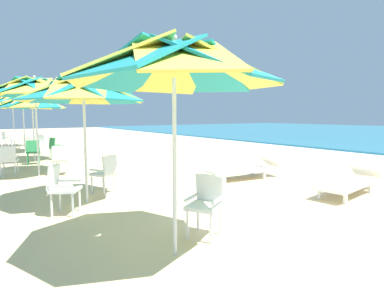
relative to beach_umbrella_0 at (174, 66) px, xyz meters
name	(u,v)px	position (x,y,z in m)	size (l,w,h in m)	color
ground_plane	(284,213)	(-0.25, 2.44, -2.30)	(80.00, 80.00, 0.00)	beige
beach_umbrella_0	(174,66)	(0.00, 0.00, 0.00)	(2.53, 2.53, 2.66)	silver
plastic_chair_0	(206,201)	(-0.26, 0.69, -1.80)	(0.60, 0.62, 0.87)	white
beach_umbrella_1	(83,91)	(-2.91, -0.23, -0.12)	(2.41, 2.41, 2.51)	silver
plastic_chair_1	(61,186)	(-2.44, -0.79, -1.80)	(0.62, 0.63, 0.87)	white
plastic_chair_2	(106,171)	(-3.36, 0.32, -1.80)	(0.61, 0.60, 0.87)	white
beach_umbrella_2	(35,89)	(-6.44, -0.56, 0.16)	(2.55, 2.55, 2.82)	silver
plastic_chair_3	(61,158)	(-6.15, -0.01, -1.80)	(0.60, 0.58, 0.87)	white
plastic_chair_4	(8,159)	(-6.85, -1.26, -1.80)	(0.57, 0.54, 0.87)	white
beach_umbrella_3	(32,103)	(-9.56, -0.22, -0.11)	(2.37, 2.37, 2.54)	silver
plastic_chair_5	(56,147)	(-9.55, 0.52, -1.80)	(0.54, 0.56, 0.87)	#2D8C4C
plastic_chair_6	(33,150)	(-8.72, -0.38, -1.80)	(0.54, 0.51, 0.87)	#2D8C4C
beach_umbrella_4	(22,99)	(-12.62, -0.19, 0.17)	(2.45, 2.45, 2.82)	silver
plastic_chair_7	(39,142)	(-12.06, 0.30, -1.80)	(0.62, 0.63, 0.87)	white
beach_umbrella_5	(12,102)	(-15.86, -0.31, 0.15)	(2.31, 2.31, 2.83)	silver
plastic_chair_8	(30,137)	(-16.05, 0.45, -1.80)	(0.63, 0.62, 0.87)	white
plastic_chair_9	(15,139)	(-14.91, -0.36, -1.80)	(0.60, 0.62, 0.87)	white
plastic_chair_10	(5,139)	(-15.56, -0.76, -1.80)	(0.61, 0.62, 0.87)	white
sun_lounger_1	(350,182)	(-0.24, 4.64, -2.02)	(0.84, 2.20, 0.62)	white
sun_lounger_2	(246,169)	(-2.71, 3.96, -2.02)	(0.92, 2.21, 0.62)	white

